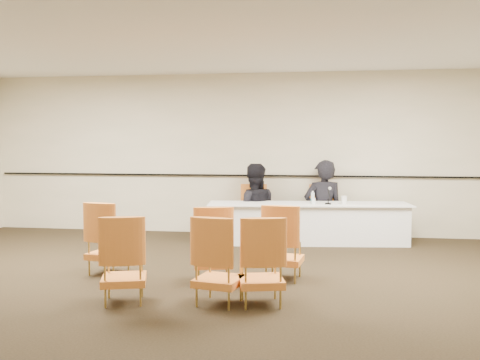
{
  "coord_description": "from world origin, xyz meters",
  "views": [
    {
      "loc": [
        1.38,
        -5.91,
        1.71
      ],
      "look_at": [
        0.09,
        2.6,
        1.11
      ],
      "focal_mm": 40.0,
      "sensor_mm": 36.0,
      "label": 1
    }
  ],
  "objects_px": {
    "aud_chair_front_right": "(283,242)",
    "aud_chair_back_right": "(261,260)",
    "panelist_main_chair": "(323,212)",
    "aud_chair_back_mid": "(219,260)",
    "drinking_glass": "(313,201)",
    "coffee_cup": "(344,200)",
    "panelist_second": "(254,213)",
    "panel_table": "(308,223)",
    "panelist_second_chair": "(254,211)",
    "aud_chair_front_left": "(109,238)",
    "microphone": "(328,196)",
    "water_bottle": "(313,197)",
    "panelist_main": "(323,214)",
    "aud_chair_front_mid": "(213,244)",
    "aud_chair_back_left": "(124,259)"
  },
  "relations": [
    {
      "from": "panel_table",
      "to": "panelist_main",
      "type": "relative_size",
      "value": 1.75
    },
    {
      "from": "panelist_main",
      "to": "coffee_cup",
      "type": "distance_m",
      "value": 0.79
    },
    {
      "from": "water_bottle",
      "to": "microphone",
      "type": "bearing_deg",
      "value": -18.46
    },
    {
      "from": "panelist_second",
      "to": "aud_chair_front_left",
      "type": "relative_size",
      "value": 1.89
    },
    {
      "from": "panel_table",
      "to": "panelist_second_chair",
      "type": "xyz_separation_m",
      "value": [
        -1.0,
        0.41,
        0.13
      ]
    },
    {
      "from": "panel_table",
      "to": "aud_chair_back_mid",
      "type": "distance_m",
      "value": 3.72
    },
    {
      "from": "microphone",
      "to": "aud_chair_back_left",
      "type": "bearing_deg",
      "value": -110.53
    },
    {
      "from": "water_bottle",
      "to": "aud_chair_front_right",
      "type": "bearing_deg",
      "value": -97.28
    },
    {
      "from": "panelist_second",
      "to": "water_bottle",
      "type": "distance_m",
      "value": 1.19
    },
    {
      "from": "drinking_glass",
      "to": "aud_chair_front_mid",
      "type": "height_order",
      "value": "aud_chair_front_mid"
    },
    {
      "from": "panelist_second",
      "to": "microphone",
      "type": "xyz_separation_m",
      "value": [
        1.32,
        -0.48,
        0.39
      ]
    },
    {
      "from": "microphone",
      "to": "coffee_cup",
      "type": "bearing_deg",
      "value": 7.02
    },
    {
      "from": "panelist_second",
      "to": "coffee_cup",
      "type": "bearing_deg",
      "value": 150.93
    },
    {
      "from": "panel_table",
      "to": "aud_chair_front_mid",
      "type": "bearing_deg",
      "value": -118.16
    },
    {
      "from": "panelist_main_chair",
      "to": "panelist_second_chair",
      "type": "relative_size",
      "value": 1.0
    },
    {
      "from": "panelist_main",
      "to": "aud_chair_back_left",
      "type": "height_order",
      "value": "panelist_main"
    },
    {
      "from": "panelist_second",
      "to": "microphone",
      "type": "distance_m",
      "value": 1.46
    },
    {
      "from": "drinking_glass",
      "to": "aud_chair_front_right",
      "type": "distance_m",
      "value": 2.45
    },
    {
      "from": "panelist_main",
      "to": "aud_chair_back_left",
      "type": "distance_m",
      "value": 4.77
    },
    {
      "from": "panelist_second",
      "to": "coffee_cup",
      "type": "relative_size",
      "value": 12.44
    },
    {
      "from": "panelist_second",
      "to": "aud_chair_front_left",
      "type": "distance_m",
      "value": 3.33
    },
    {
      "from": "panel_table",
      "to": "panelist_main_chair",
      "type": "bearing_deg",
      "value": 59.03
    },
    {
      "from": "microphone",
      "to": "aud_chair_back_mid",
      "type": "height_order",
      "value": "microphone"
    },
    {
      "from": "aud_chair_front_mid",
      "to": "aud_chair_back_mid",
      "type": "xyz_separation_m",
      "value": [
        0.24,
        -0.87,
        0.0
      ]
    },
    {
      "from": "microphone",
      "to": "aud_chair_front_mid",
      "type": "height_order",
      "value": "microphone"
    },
    {
      "from": "microphone",
      "to": "panelist_second",
      "type": "bearing_deg",
      "value": 170.46
    },
    {
      "from": "panelist_second_chair",
      "to": "aud_chair_front_right",
      "type": "height_order",
      "value": "same"
    },
    {
      "from": "coffee_cup",
      "to": "aud_chair_front_left",
      "type": "height_order",
      "value": "aud_chair_front_left"
    },
    {
      "from": "water_bottle",
      "to": "aud_chair_front_right",
      "type": "xyz_separation_m",
      "value": [
        -0.32,
        -2.51,
        -0.31
      ]
    },
    {
      "from": "microphone",
      "to": "water_bottle",
      "type": "distance_m",
      "value": 0.28
    },
    {
      "from": "aud_chair_front_mid",
      "to": "panelist_main_chair",
      "type": "bearing_deg",
      "value": 53.53
    },
    {
      "from": "drinking_glass",
      "to": "coffee_cup",
      "type": "distance_m",
      "value": 0.51
    },
    {
      "from": "drinking_glass",
      "to": "aud_chair_front_right",
      "type": "relative_size",
      "value": 0.11
    },
    {
      "from": "water_bottle",
      "to": "coffee_cup",
      "type": "bearing_deg",
      "value": -11.14
    },
    {
      "from": "panel_table",
      "to": "aud_chair_back_right",
      "type": "distance_m",
      "value": 3.6
    },
    {
      "from": "panelist_main_chair",
      "to": "microphone",
      "type": "height_order",
      "value": "microphone"
    },
    {
      "from": "panelist_second_chair",
      "to": "aud_chair_front_left",
      "type": "relative_size",
      "value": 1.0
    },
    {
      "from": "panelist_second",
      "to": "panel_table",
      "type": "bearing_deg",
      "value": 145.91
    },
    {
      "from": "panelist_main_chair",
      "to": "aud_chair_back_mid",
      "type": "relative_size",
      "value": 1.0
    },
    {
      "from": "panelist_main",
      "to": "aud_chair_front_left",
      "type": "distance_m",
      "value": 4.16
    },
    {
      "from": "microphone",
      "to": "panelist_second_chair",
      "type": "bearing_deg",
      "value": 170.46
    },
    {
      "from": "panel_table",
      "to": "coffee_cup",
      "type": "distance_m",
      "value": 0.73
    },
    {
      "from": "water_bottle",
      "to": "drinking_glass",
      "type": "relative_size",
      "value": 2.12
    },
    {
      "from": "panelist_second_chair",
      "to": "aud_chair_front_left",
      "type": "xyz_separation_m",
      "value": [
        -1.53,
        -2.95,
        0.0
      ]
    },
    {
      "from": "panelist_main",
      "to": "microphone",
      "type": "distance_m",
      "value": 0.74
    },
    {
      "from": "aud_chair_back_mid",
      "to": "coffee_cup",
      "type": "bearing_deg",
      "value": 78.95
    },
    {
      "from": "aud_chair_front_mid",
      "to": "aud_chair_front_right",
      "type": "xyz_separation_m",
      "value": [
        0.85,
        0.26,
        0.0
      ]
    },
    {
      "from": "panel_table",
      "to": "water_bottle",
      "type": "relative_size",
      "value": 16.04
    },
    {
      "from": "panel_table",
      "to": "panelist_main",
      "type": "bearing_deg",
      "value": 59.03
    },
    {
      "from": "aud_chair_front_right",
      "to": "aud_chair_back_right",
      "type": "bearing_deg",
      "value": -91.24
    }
  ]
}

